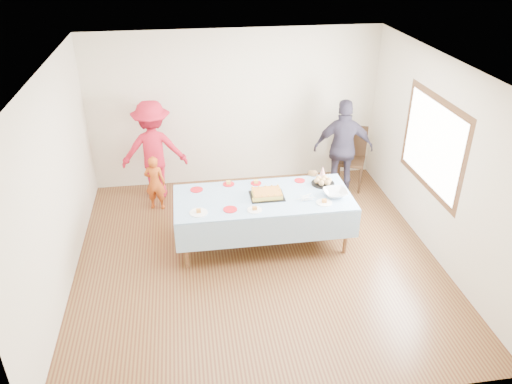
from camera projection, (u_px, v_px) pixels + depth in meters
ground at (257, 257)px, 7.08m from camera, size 5.00×5.00×0.00m
room_walls at (261, 142)px, 6.24m from camera, size 5.04×5.04×2.72m
party_table at (263, 200)px, 7.06m from camera, size 2.50×1.10×0.78m
birthday_cake at (267, 194)px, 7.02m from camera, size 0.48×0.37×0.08m
rolls_tray at (323, 181)px, 7.35m from camera, size 0.34×0.34×0.10m
punch_bowl at (335, 193)px, 7.03m from camera, size 0.34×0.34×0.08m
party_hat at (323, 172)px, 7.51m from camera, size 0.11×0.11×0.19m
fork_pile at (305, 198)px, 6.93m from camera, size 0.24×0.18×0.07m
plate_red_far_a at (197, 190)px, 7.20m from camera, size 0.18×0.18×0.01m
plate_red_far_b at (229, 184)px, 7.35m from camera, size 0.17×0.17×0.01m
plate_red_far_c at (256, 183)px, 7.38m from camera, size 0.16×0.16×0.01m
plate_red_far_d at (300, 181)px, 7.45m from camera, size 0.16×0.16×0.01m
plate_red_near at (230, 209)px, 6.71m from camera, size 0.19×0.19×0.01m
plate_white_left at (199, 213)px, 6.64m from camera, size 0.24×0.24×0.01m
plate_white_mid at (255, 210)px, 6.70m from camera, size 0.20×0.20×0.01m
plate_white_right at (324, 203)px, 6.87m from camera, size 0.22×0.22×0.01m
dining_chair at (352, 154)px, 8.75m from camera, size 0.62×0.62×1.09m
toddler_left at (155, 183)px, 8.08m from camera, size 0.38×0.29×0.93m
toddler_mid at (252, 203)px, 7.69m from camera, size 0.37×0.25×0.75m
toddler_right at (310, 195)px, 7.82m from camera, size 0.47×0.40×0.84m
adult_left at (154, 150)px, 8.30m from camera, size 1.10×0.63×1.69m
adult_right at (343, 148)px, 8.37m from camera, size 1.05×0.59×1.68m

